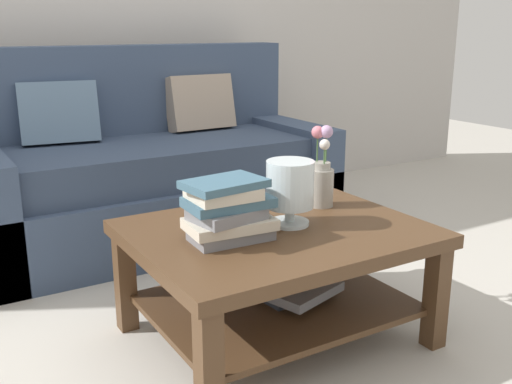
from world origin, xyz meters
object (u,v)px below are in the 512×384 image
(book_stack_main, at_px, (228,210))
(glass_hurricane_vase, at_px, (290,187))
(couch, at_px, (150,174))
(coffee_table, at_px, (278,259))
(flower_pitcher, at_px, (321,177))

(book_stack_main, relative_size, glass_hurricane_vase, 1.31)
(book_stack_main, xyz_separation_m, glass_hurricane_vase, (0.28, 0.03, 0.04))
(couch, bearing_deg, glass_hurricane_vase, -88.83)
(couch, height_order, coffee_table, couch)
(glass_hurricane_vase, bearing_deg, flower_pitcher, 28.74)
(coffee_table, xyz_separation_m, book_stack_main, (-0.22, -0.02, 0.23))
(coffee_table, bearing_deg, couch, 88.90)
(coffee_table, bearing_deg, glass_hurricane_vase, 3.43)
(coffee_table, bearing_deg, book_stack_main, -174.37)
(coffee_table, relative_size, book_stack_main, 3.29)
(couch, height_order, glass_hurricane_vase, couch)
(glass_hurricane_vase, bearing_deg, couch, 91.17)
(couch, distance_m, glass_hurricane_vase, 1.37)
(coffee_table, height_order, flower_pitcher, flower_pitcher)
(couch, distance_m, coffee_table, 1.36)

